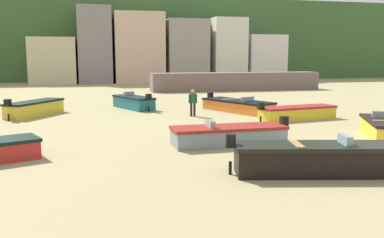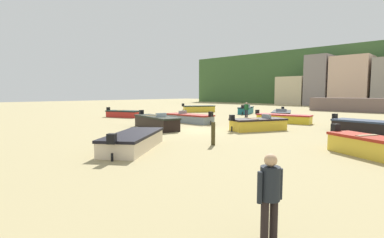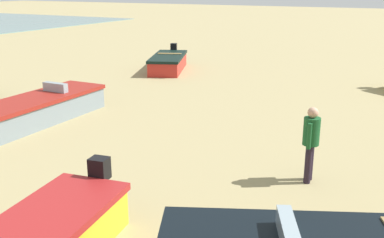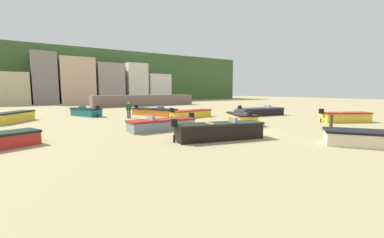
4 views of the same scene
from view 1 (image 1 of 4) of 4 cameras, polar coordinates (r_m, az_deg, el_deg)
ground_plane at (r=15.84m, az=22.67°, el=-5.14°), size 160.00×160.00×0.00m
headland_hill at (r=78.94m, az=-7.07°, el=10.41°), size 90.00×32.00×12.54m
harbor_pier at (r=45.07m, az=6.06°, el=5.15°), size 18.33×2.40×1.91m
townhouse_far_left at (r=59.74m, az=-18.43°, el=7.59°), size 5.97×6.41×6.11m
townhouse_left at (r=59.65m, az=-13.19°, el=9.80°), size 4.43×6.56×10.28m
townhouse_centre_left at (r=59.78m, az=-7.36°, el=9.63°), size 6.76×6.09×9.61m
townhouse_centre at (r=61.16m, az=-0.98°, el=9.29°), size 5.77×6.61×8.80m
townhouse_centre_right at (r=62.32m, az=4.71°, el=9.39°), size 4.80×5.60×9.11m
townhouse_right at (r=64.93m, az=9.38°, el=8.24°), size 5.67×6.85×6.76m
boat_black_0 at (r=13.29m, az=16.60°, el=-5.24°), size 5.32×2.45×1.25m
boat_teal_2 at (r=29.14m, az=-8.01°, el=2.29°), size 2.75×4.21×1.18m
boat_grey_3 at (r=17.07m, az=5.07°, el=-2.21°), size 4.96×1.59×1.08m
boat_orange_4 at (r=27.43m, az=6.23°, el=1.83°), size 3.76×5.51×1.08m
boat_yellow_6 at (r=24.65m, az=14.20°, el=0.85°), size 4.99×2.03×1.08m
boat_yellow_10 at (r=27.22m, az=-20.75°, el=1.41°), size 3.33×4.35×1.22m
beach_walker_foreground at (r=25.03m, az=0.12°, el=2.53°), size 0.53×0.35×1.62m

